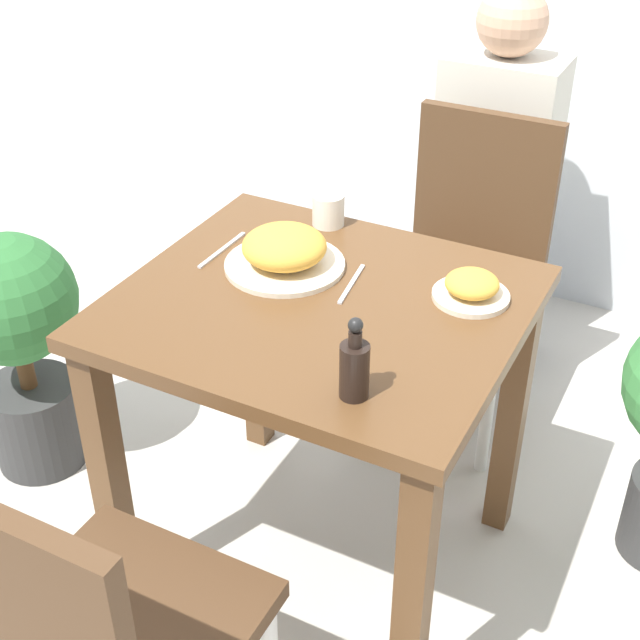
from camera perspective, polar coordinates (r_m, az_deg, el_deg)
The scene contains 12 objects.
ground_plane at distance 2.32m, azimuth -0.00°, elevation -14.69°, with size 16.00×16.00×0.00m, color #B7B2A8.
dining_table at distance 1.91m, azimuth -0.00°, elevation -2.28°, with size 0.82×0.73×0.76m.
chair_near at distance 1.58m, azimuth -14.55°, elevation -19.09°, with size 0.42×0.42×0.89m.
chair_far at distance 2.54m, azimuth 9.34°, elevation 3.92°, with size 0.42×0.42×0.89m.
food_plate at distance 1.93m, azimuth -2.29°, elevation 4.44°, with size 0.26×0.26×0.09m.
side_plate at distance 1.85m, azimuth 9.68°, elevation 2.05°, with size 0.16×0.16×0.06m.
drink_cup at distance 2.11m, azimuth 0.54°, elevation 7.08°, with size 0.08×0.08×0.08m.
sauce_bottle at distance 1.54m, azimuth 2.22°, elevation -3.02°, with size 0.05×0.05×0.16m.
fork_utensil at distance 2.02m, azimuth -6.28°, elevation 4.49°, with size 0.01×0.18×0.00m.
spoon_utensil at distance 1.88m, azimuth 2.03°, elevation 2.33°, with size 0.03×0.16×0.00m.
potted_plant_left at distance 2.45m, azimuth -18.76°, elevation -0.98°, with size 0.34×0.34×0.70m.
person_figure at distance 2.81m, azimuth 11.04°, elevation 8.57°, with size 0.34×0.22×1.17m.
Camera 1 is at (0.71, -1.38, 1.73)m, focal length 50.00 mm.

